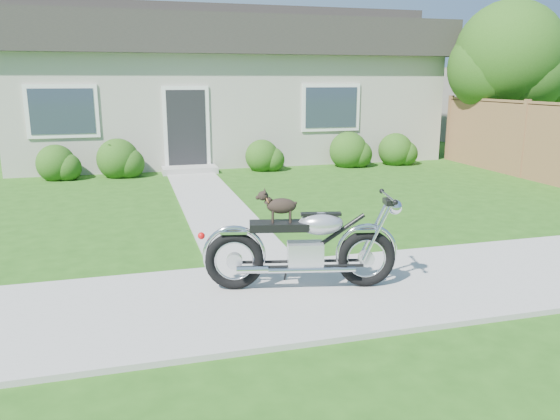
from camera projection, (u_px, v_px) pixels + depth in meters
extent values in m
plane|color=#235114|center=(399.00, 284.00, 6.45)|extent=(80.00, 80.00, 0.00)
cube|color=#9E9B93|center=(399.00, 283.00, 6.45)|extent=(24.00, 2.20, 0.04)
cube|color=#9E9B93|center=(210.00, 202.00, 10.75)|extent=(1.20, 8.00, 0.03)
cube|color=#AAA79A|center=(223.00, 107.00, 17.35)|extent=(12.00, 6.00, 3.00)
cube|color=#2D2B28|center=(222.00, 42.00, 16.88)|extent=(12.60, 6.60, 1.00)
cube|color=#2D2B28|center=(221.00, 18.00, 16.72)|extent=(12.60, 2.00, 0.60)
cube|color=black|center=(187.00, 131.00, 14.22)|extent=(1.00, 0.06, 2.10)
cube|color=#9E9B93|center=(190.00, 170.00, 14.12)|extent=(1.40, 0.70, 0.16)
cube|color=#2D3847|center=(62.00, 111.00, 13.31)|extent=(1.70, 0.05, 1.30)
cube|color=#2D3847|center=(331.00, 107.00, 15.14)|extent=(1.70, 0.05, 1.30)
cube|color=#976244|center=(524.00, 141.00, 13.27)|extent=(0.08, 6.50, 1.80)
cube|color=#976244|center=(449.00, 128.00, 16.30)|extent=(0.12, 0.12, 1.90)
cube|color=#976244|center=(524.00, 139.00, 13.26)|extent=(0.12, 0.12, 1.90)
cube|color=#976244|center=(528.00, 103.00, 13.06)|extent=(0.08, 6.50, 0.08)
cylinder|color=#3D2B1C|center=(503.00, 121.00, 15.40)|extent=(0.28, 0.28, 2.43)
sphere|color=#274E14|center=(509.00, 55.00, 14.98)|extent=(2.92, 2.92, 2.92)
sphere|color=#274E14|center=(527.00, 73.00, 14.92)|extent=(2.14, 2.14, 2.14)
cylinder|color=#3D2B1C|center=(536.00, 118.00, 17.69)|extent=(0.28, 0.28, 2.27)
sphere|color=#274E14|center=(542.00, 65.00, 17.30)|extent=(2.72, 2.72, 2.72)
sphere|color=#274E14|center=(558.00, 79.00, 17.23)|extent=(2.00, 2.00, 2.00)
sphere|color=#274E14|center=(348.00, 151.00, 15.06)|extent=(1.04, 1.04, 1.04)
sphere|color=#274E14|center=(262.00, 156.00, 14.44)|extent=(0.89, 0.89, 0.89)
sphere|color=#274E14|center=(395.00, 150.00, 15.44)|extent=(0.96, 0.96, 0.96)
sphere|color=#274E14|center=(56.00, 164.00, 13.11)|extent=(0.92, 0.92, 0.92)
sphere|color=#274E14|center=(118.00, 159.00, 13.47)|extent=(1.03, 1.03, 1.03)
imported|color=#2B5E18|center=(118.00, 159.00, 13.52)|extent=(0.87, 0.94, 0.85)
imported|color=#2C5F1A|center=(262.00, 156.00, 14.49)|extent=(0.48, 0.48, 0.74)
torus|color=black|center=(366.00, 258.00, 6.21)|extent=(0.68, 0.25, 0.67)
torus|color=black|center=(234.00, 261.00, 6.13)|extent=(0.68, 0.25, 0.67)
cube|color=#BCBBC0|center=(305.00, 255.00, 6.16)|extent=(0.44, 0.32, 0.30)
ellipsoid|color=#BCBBC0|center=(321.00, 224.00, 6.09)|extent=(0.56, 0.39, 0.26)
cube|color=black|center=(279.00, 226.00, 6.06)|extent=(0.69, 0.39, 0.09)
cube|color=silver|center=(367.00, 230.00, 6.13)|extent=(0.32, 0.20, 0.03)
cube|color=silver|center=(234.00, 232.00, 6.05)|extent=(0.32, 0.20, 0.03)
cylinder|color=silver|center=(388.00, 196.00, 6.06)|extent=(0.15, 0.59, 0.03)
sphere|color=silver|center=(395.00, 207.00, 6.09)|extent=(0.20, 0.20, 0.17)
cylinder|color=silver|center=(306.00, 270.00, 6.07)|extent=(1.09, 0.29, 0.06)
ellipsoid|color=black|center=(281.00, 206.00, 6.01)|extent=(0.35, 0.22, 0.17)
sphere|color=black|center=(263.00, 196.00, 5.97)|extent=(0.13, 0.13, 0.11)
cylinder|color=black|center=(273.00, 215.00, 6.07)|extent=(0.03, 0.03, 0.14)
cylinder|color=black|center=(273.00, 217.00, 6.00)|extent=(0.03, 0.03, 0.14)
cylinder|color=black|center=(290.00, 215.00, 6.08)|extent=(0.03, 0.03, 0.14)
cylinder|color=black|center=(290.00, 217.00, 6.01)|extent=(0.03, 0.03, 0.14)
torus|color=#C56C34|center=(267.00, 200.00, 5.99)|extent=(0.07, 0.10, 0.09)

